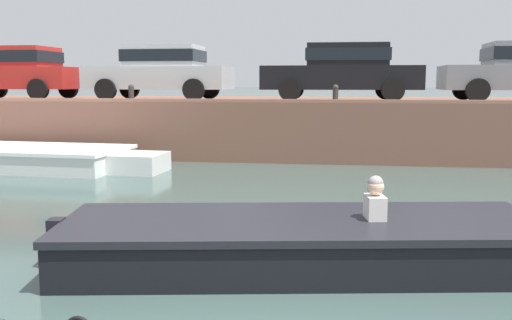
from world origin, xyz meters
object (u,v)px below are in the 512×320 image
Objects in this scene: boat_moored_west_white at (21,157)px; car_leftmost_red at (17,71)px; motorboat_passing at (327,242)px; car_centre_black at (343,70)px; mooring_bollard_mid at (335,93)px; car_left_inner_silver at (161,70)px; mooring_bollard_west at (131,92)px.

car_leftmost_red reaches higher than boat_moored_west_white.
car_centre_black is at bearing 88.78° from motorboat_passing.
mooring_bollard_mid is (9.48, -1.73, -0.61)m from car_leftmost_red.
motorboat_passing is 14.60× the size of mooring_bollard_mid.
car_leftmost_red is at bearing -179.99° from car_centre_black.
mooring_bollard_mid is at bearing -10.34° from car_leftmost_red.
car_left_inner_silver reaches higher than motorboat_passing.
car_leftmost_red is 9.66m from car_centre_black.
mooring_bollard_west is 1.00× the size of mooring_bollard_mid.
car_left_inner_silver and car_centre_black have the same top height.
mooring_bollard_mid is at bearing 13.96° from boat_moored_west_white.
car_left_inner_silver is 9.27× the size of mooring_bollard_mid.
car_leftmost_red is 8.72× the size of mooring_bollard_west.
car_leftmost_red reaches higher than mooring_bollard_west.
car_centre_black is at bearing 25.22° from boat_moored_west_white.
motorboat_passing is 1.67× the size of car_leftmost_red.
car_left_inner_silver reaches higher than boat_moored_west_white.
mooring_bollard_west is at bearing -162.45° from car_centre_black.
motorboat_passing is 1.58× the size of car_left_inner_silver.
car_leftmost_red is 0.94× the size of car_left_inner_silver.
mooring_bollard_west is 5.29m from mooring_bollard_mid.
boat_moored_west_white is 1.73× the size of car_leftmost_red.
car_leftmost_red is 8.72× the size of mooring_bollard_mid.
car_leftmost_red is at bearing 179.99° from car_left_inner_silver.
motorboat_passing is at bearing -90.20° from mooring_bollard_mid.
motorboat_passing is 14.60× the size of mooring_bollard_west.
mooring_bollard_west is at bearing 180.00° from mooring_bollard_mid.
car_leftmost_red and car_centre_black have the same top height.
mooring_bollard_west reaches higher than boat_moored_west_white.
car_leftmost_red is at bearing 133.71° from motorboat_passing.
car_centre_black reaches higher than mooring_bollard_mid.
car_left_inner_silver reaches higher than mooring_bollard_west.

